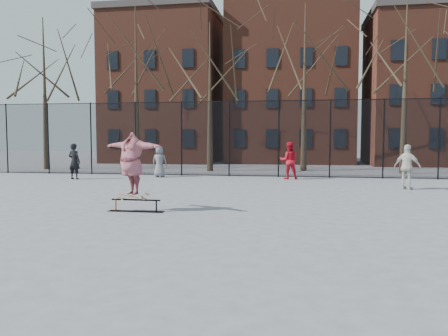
% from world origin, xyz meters
% --- Properties ---
extents(ground, '(100.00, 100.00, 0.00)m').
position_xyz_m(ground, '(0.00, 0.00, 0.00)').
color(ground, slate).
extents(skate_rail, '(1.60, 0.24, 0.35)m').
position_xyz_m(skate_rail, '(-2.25, 1.65, 0.14)').
color(skate_rail, black).
rests_on(skate_rail, ground).
extents(skateboard, '(0.85, 0.20, 0.10)m').
position_xyz_m(skateboard, '(-2.35, 1.65, 0.40)').
color(skateboard, '#A66E42').
rests_on(skateboard, skate_rail).
extents(skater, '(2.17, 1.41, 1.73)m').
position_xyz_m(skater, '(-2.35, 1.65, 1.32)').
color(skater, '#6B3B94').
rests_on(skater, skateboard).
extents(bystander_grey, '(0.79, 0.52, 1.62)m').
position_xyz_m(bystander_grey, '(-4.90, 11.98, 0.81)').
color(bystander_grey, slate).
rests_on(bystander_grey, ground).
extents(bystander_black, '(0.71, 0.53, 1.77)m').
position_xyz_m(bystander_black, '(-8.69, 10.15, 0.88)').
color(bystander_black, black).
rests_on(bystander_black, ground).
extents(bystander_red, '(0.98, 0.81, 1.85)m').
position_xyz_m(bystander_red, '(1.76, 12.00, 0.92)').
color(bystander_red, red).
rests_on(bystander_red, ground).
extents(bystander_white, '(1.11, 0.96, 1.79)m').
position_xyz_m(bystander_white, '(6.47, 8.38, 0.89)').
color(bystander_white, beige).
rests_on(bystander_white, ground).
extents(fence, '(34.03, 0.07, 4.00)m').
position_xyz_m(fence, '(-0.01, 13.00, 2.05)').
color(fence, black).
rests_on(fence, ground).
extents(tree_row, '(33.66, 7.46, 10.67)m').
position_xyz_m(tree_row, '(-0.25, 17.15, 7.36)').
color(tree_row, black).
rests_on(tree_row, ground).
extents(rowhouses, '(29.00, 7.00, 13.00)m').
position_xyz_m(rowhouses, '(0.72, 26.00, 6.06)').
color(rowhouses, '#5E2C1E').
rests_on(rowhouses, ground).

